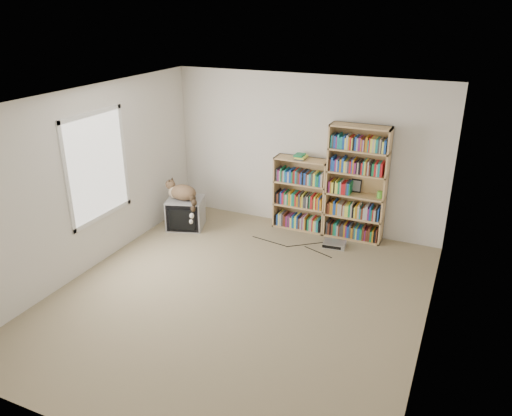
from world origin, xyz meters
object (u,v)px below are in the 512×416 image
at_px(bookcase_short, 301,197).
at_px(dvd_player, 334,244).
at_px(cat, 184,196).
at_px(bookcase_tall, 357,186).
at_px(crt_tv, 186,213).

bearing_deg(bookcase_short, dvd_player, -32.32).
xyz_separation_m(cat, bookcase_tall, (2.61, 0.83, 0.27)).
height_order(crt_tv, bookcase_tall, bookcase_tall).
bearing_deg(cat, bookcase_tall, 16.17).
xyz_separation_m(bookcase_tall, dvd_player, (-0.17, -0.46, -0.83)).
bearing_deg(bookcase_tall, crt_tv, -164.13).
bearing_deg(bookcase_short, crt_tv, -156.71).
xyz_separation_m(crt_tv, cat, (0.04, -0.08, 0.34)).
distance_m(bookcase_short, dvd_player, 1.00).
height_order(bookcase_tall, bookcase_short, bookcase_tall).
relative_size(bookcase_tall, dvd_player, 5.39).
bearing_deg(bookcase_tall, cat, -162.29).
xyz_separation_m(bookcase_tall, bookcase_short, (-0.90, 0.00, -0.32)).
distance_m(cat, bookcase_tall, 2.75).
bearing_deg(bookcase_tall, bookcase_short, 179.93).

